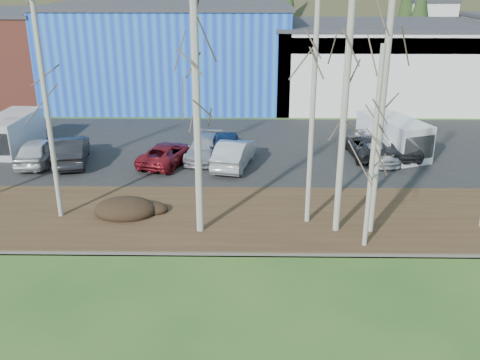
{
  "coord_description": "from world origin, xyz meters",
  "views": [
    {
      "loc": [
        0.73,
        -8.35,
        10.91
      ],
      "look_at": [
        0.4,
        13.06,
        2.5
      ],
      "focal_mm": 40.0,
      "sensor_mm": 36.0,
      "label": 1
    }
  ],
  "objects_px": {
    "car_5": "(234,153)",
    "car_7": "(377,149)",
    "car_4": "(226,148)",
    "car_1": "(71,150)",
    "car_8": "(394,146)",
    "car_6": "(367,146)",
    "car_2": "(167,154)",
    "car_0": "(38,151)",
    "van_white": "(395,137)",
    "van_grey": "(11,134)",
    "car_3": "(204,148)"
  },
  "relations": [
    {
      "from": "car_5",
      "to": "car_7",
      "type": "distance_m",
      "value": 8.77
    },
    {
      "from": "car_7",
      "to": "car_4",
      "type": "bearing_deg",
      "value": 178.37
    },
    {
      "from": "car_1",
      "to": "car_8",
      "type": "relative_size",
      "value": 1.03
    },
    {
      "from": "car_6",
      "to": "car_8",
      "type": "relative_size",
      "value": 1.0
    },
    {
      "from": "car_2",
      "to": "car_1",
      "type": "bearing_deg",
      "value": 16.58
    },
    {
      "from": "car_0",
      "to": "car_5",
      "type": "bearing_deg",
      "value": 175.74
    },
    {
      "from": "car_2",
      "to": "van_white",
      "type": "height_order",
      "value": "van_white"
    },
    {
      "from": "car_1",
      "to": "car_2",
      "type": "bearing_deg",
      "value": 167.93
    },
    {
      "from": "car_0",
      "to": "van_grey",
      "type": "bearing_deg",
      "value": -45.88
    },
    {
      "from": "car_6",
      "to": "car_7",
      "type": "distance_m",
      "value": 0.78
    },
    {
      "from": "car_8",
      "to": "car_5",
      "type": "bearing_deg",
      "value": 6.37
    },
    {
      "from": "car_8",
      "to": "van_white",
      "type": "height_order",
      "value": "van_white"
    },
    {
      "from": "car_5",
      "to": "car_8",
      "type": "relative_size",
      "value": 1.02
    },
    {
      "from": "car_2",
      "to": "van_white",
      "type": "xyz_separation_m",
      "value": [
        13.97,
        2.0,
        0.5
      ]
    },
    {
      "from": "car_7",
      "to": "car_5",
      "type": "bearing_deg",
      "value": -175.33
    },
    {
      "from": "car_2",
      "to": "car_8",
      "type": "bearing_deg",
      "value": -155.92
    },
    {
      "from": "car_4",
      "to": "car_5",
      "type": "relative_size",
      "value": 0.96
    },
    {
      "from": "car_0",
      "to": "car_8",
      "type": "xyz_separation_m",
      "value": [
        21.51,
        1.67,
        -0.11
      ]
    },
    {
      "from": "car_0",
      "to": "car_2",
      "type": "bearing_deg",
      "value": 177.29
    },
    {
      "from": "van_white",
      "to": "car_8",
      "type": "bearing_deg",
      "value": -130.22
    },
    {
      "from": "car_5",
      "to": "car_4",
      "type": "bearing_deg",
      "value": -48.86
    },
    {
      "from": "car_0",
      "to": "car_5",
      "type": "relative_size",
      "value": 0.94
    },
    {
      "from": "car_8",
      "to": "van_grey",
      "type": "height_order",
      "value": "van_grey"
    },
    {
      "from": "car_4",
      "to": "car_8",
      "type": "xyz_separation_m",
      "value": [
        10.37,
        1.05,
        -0.13
      ]
    },
    {
      "from": "car_0",
      "to": "van_grey",
      "type": "relative_size",
      "value": 0.88
    },
    {
      "from": "van_white",
      "to": "car_6",
      "type": "bearing_deg",
      "value": 169.73
    },
    {
      "from": "car_0",
      "to": "car_7",
      "type": "height_order",
      "value": "car_0"
    },
    {
      "from": "car_7",
      "to": "car_8",
      "type": "bearing_deg",
      "value": 23.32
    },
    {
      "from": "car_2",
      "to": "car_4",
      "type": "height_order",
      "value": "car_4"
    },
    {
      "from": "car_4",
      "to": "car_7",
      "type": "height_order",
      "value": "car_4"
    },
    {
      "from": "van_white",
      "to": "car_7",
      "type": "bearing_deg",
      "value": -164.64
    },
    {
      "from": "car_6",
      "to": "van_grey",
      "type": "height_order",
      "value": "van_grey"
    },
    {
      "from": "car_1",
      "to": "van_grey",
      "type": "xyz_separation_m",
      "value": [
        -4.59,
        2.4,
        0.31
      ]
    },
    {
      "from": "car_1",
      "to": "van_grey",
      "type": "bearing_deg",
      "value": -39.03
    },
    {
      "from": "car_3",
      "to": "car_5",
      "type": "bearing_deg",
      "value": -28.79
    },
    {
      "from": "car_0",
      "to": "car_4",
      "type": "bearing_deg",
      "value": -179.52
    },
    {
      "from": "car_2",
      "to": "car_7",
      "type": "relative_size",
      "value": 1.02
    },
    {
      "from": "car_0",
      "to": "car_7",
      "type": "xyz_separation_m",
      "value": [
        20.33,
        1.06,
        -0.12
      ]
    },
    {
      "from": "car_8",
      "to": "van_white",
      "type": "distance_m",
      "value": 0.59
    },
    {
      "from": "car_6",
      "to": "car_0",
      "type": "bearing_deg",
      "value": -0.23
    },
    {
      "from": "car_1",
      "to": "car_4",
      "type": "xyz_separation_m",
      "value": [
        9.17,
        0.56,
        -0.01
      ]
    },
    {
      "from": "car_4",
      "to": "car_6",
      "type": "distance_m",
      "value": 8.78
    },
    {
      "from": "car_4",
      "to": "car_8",
      "type": "relative_size",
      "value": 0.98
    },
    {
      "from": "car_3",
      "to": "car_6",
      "type": "relative_size",
      "value": 0.96
    },
    {
      "from": "car_3",
      "to": "car_5",
      "type": "relative_size",
      "value": 0.94
    },
    {
      "from": "car_4",
      "to": "car_7",
      "type": "distance_m",
      "value": 9.2
    },
    {
      "from": "car_2",
      "to": "car_7",
      "type": "distance_m",
      "value": 12.72
    },
    {
      "from": "car_5",
      "to": "car_8",
      "type": "bearing_deg",
      "value": -156.74
    },
    {
      "from": "van_white",
      "to": "van_grey",
      "type": "distance_m",
      "value": 24.26
    },
    {
      "from": "van_grey",
      "to": "car_7",
      "type": "bearing_deg",
      "value": -0.27
    }
  ]
}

